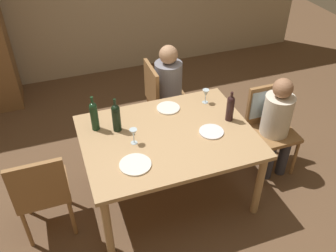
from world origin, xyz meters
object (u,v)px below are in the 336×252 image
wine_bottle_dark_red (230,107)px  dinner_plate_host (168,108)px  chair_left_end (42,190)px  wine_bottle_tall_green (116,117)px  person_woman_host (278,121)px  person_man_bearded (171,85)px  chair_right_end (269,116)px  wine_bottle_short_olive (94,115)px  dining_table (168,142)px  dinner_plate_guest_right (135,165)px  wine_glass_near_left (206,93)px  wine_glass_centre (133,133)px  dinner_plate_guest_left (211,132)px  chair_far_right (161,95)px

wine_bottle_dark_red → dinner_plate_host: size_ratio=1.33×
chair_left_end → wine_bottle_tall_green: bearing=22.9°
wine_bottle_tall_green → person_woman_host: bearing=-9.1°
person_man_bearded → wine_bottle_dark_red: size_ratio=3.75×
chair_right_end → wine_bottle_short_olive: bearing=-6.0°
wine_bottle_dark_red → dinner_plate_host: bearing=143.0°
dining_table → chair_right_end: size_ratio=1.67×
wine_bottle_tall_green → dinner_plate_host: (0.55, 0.17, -0.14)m
dinner_plate_guest_right → person_man_bearded: bearing=58.7°
wine_bottle_short_olive → chair_left_end: bearing=-144.8°
wine_bottle_dark_red → wine_bottle_short_olive: (-1.22, 0.28, 0.01)m
wine_bottle_tall_green → wine_glass_near_left: 0.95m
wine_glass_centre → dinner_plate_guest_left: bearing=-7.4°
chair_far_right → chair_left_end: bearing=-53.4°
chair_left_end → dinner_plate_guest_left: chair_left_end is taller
chair_left_end → dinner_plate_host: (1.29, 0.48, 0.22)m
wine_bottle_tall_green → dinner_plate_guest_left: wine_bottle_tall_green is taller
person_woman_host → dinner_plate_guest_left: 0.78m
wine_bottle_short_olive → chair_far_right: bearing=37.5°
wine_glass_near_left → wine_glass_centre: size_ratio=1.00×
wine_bottle_dark_red → dinner_plate_host: 0.62m
chair_far_right → chair_right_end: bearing=46.8°
chair_right_end → wine_bottle_dark_red: bearing=10.4°
person_man_bearded → dinner_plate_host: 0.62m
chair_right_end → wine_bottle_short_olive: (-1.74, 0.18, 0.31)m
chair_right_end → wine_bottle_tall_green: size_ratio=2.74×
chair_right_end → person_man_bearded: 1.14m
wine_bottle_short_olive → dinner_plate_host: 0.75m
person_man_bearded → wine_glass_near_left: 0.64m
dining_table → person_man_bearded: 1.03m
person_man_bearded → dinner_plate_guest_right: person_man_bearded is taller
person_woman_host → dinner_plate_host: size_ratio=4.81×
person_man_bearded → dinner_plate_guest_left: person_man_bearded is taller
wine_bottle_dark_red → dinner_plate_guest_left: bearing=-152.6°
wine_bottle_tall_green → wine_glass_centre: bearing=-68.0°
wine_bottle_short_olive → wine_glass_centre: bearing=-48.6°
person_woman_host → dinner_plate_guest_left: size_ratio=4.90×
wine_glass_near_left → dinner_plate_host: wine_glass_near_left is taller
wine_glass_near_left → wine_glass_centre: 0.93m
wine_bottle_tall_green → wine_glass_centre: size_ratio=2.25×
dining_table → wine_glass_near_left: wine_glass_near_left is taller
chair_far_right → wine_bottle_short_olive: (-0.85, -0.65, 0.37)m
wine_bottle_short_olive → wine_glass_near_left: bearing=3.3°
wine_bottle_dark_red → dinner_plate_guest_left: (-0.24, -0.12, -0.13)m
chair_right_end → wine_bottle_short_olive: wine_bottle_short_olive is taller
dinner_plate_host → wine_glass_near_left: bearing=-3.0°
chair_far_right → wine_glass_near_left: bearing=24.8°
wine_bottle_short_olive → wine_bottle_dark_red: bearing=-12.9°
wine_glass_centre → person_woman_host: bearing=-0.8°
dinner_plate_guest_left → wine_glass_near_left: bearing=72.4°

